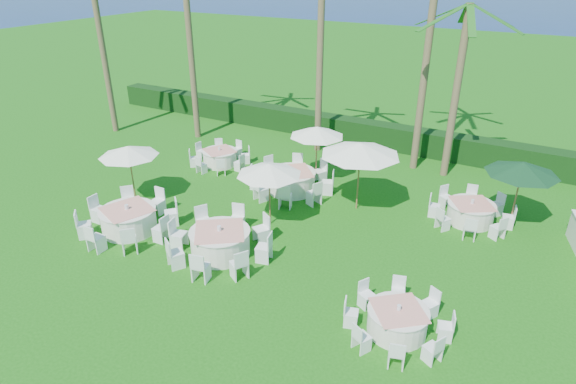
# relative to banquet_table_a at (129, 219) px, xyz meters

# --- Properties ---
(ground) EXTENTS (120.00, 120.00, 0.00)m
(ground) POSITION_rel_banquet_table_a_xyz_m (4.74, 0.49, -0.45)
(ground) COLOR #16550E
(ground) RESTS_ON ground
(hedge) EXTENTS (34.00, 1.00, 1.20)m
(hedge) POSITION_rel_banquet_table_a_xyz_m (4.74, 12.49, 0.15)
(hedge) COLOR black
(hedge) RESTS_ON ground
(ocean) EXTENTS (260.00, 260.00, 0.00)m
(ocean) POSITION_rel_banquet_table_a_xyz_m (4.74, 102.49, -0.45)
(ocean) COLOR navy
(ocean) RESTS_ON ground
(banquet_table_a) EXTENTS (3.43, 3.43, 1.03)m
(banquet_table_a) POSITION_rel_banquet_table_a_xyz_m (0.00, 0.00, 0.00)
(banquet_table_a) COLOR silver
(banquet_table_a) RESTS_ON ground
(banquet_table_b) EXTENTS (3.47, 3.47, 1.04)m
(banquet_table_b) POSITION_rel_banquet_table_a_xyz_m (3.73, 0.36, 0.00)
(banquet_table_b) COLOR silver
(banquet_table_b) RESTS_ON ground
(banquet_table_c) EXTENTS (2.75, 2.75, 0.85)m
(banquet_table_c) POSITION_rel_banquet_table_a_xyz_m (9.92, -0.41, -0.08)
(banquet_table_c) COLOR silver
(banquet_table_c) RESTS_ON ground
(banquet_table_d) EXTENTS (2.82, 2.82, 0.86)m
(banquet_table_d) POSITION_rel_banquet_table_a_xyz_m (-0.80, 6.51, -0.08)
(banquet_table_d) COLOR silver
(banquet_table_d) RESTS_ON ground
(banquet_table_e) EXTENTS (3.45, 3.45, 1.05)m
(banquet_table_e) POSITION_rel_banquet_table_a_xyz_m (3.49, 5.65, 0.01)
(banquet_table_e) COLOR silver
(banquet_table_e) RESTS_ON ground
(banquet_table_f) EXTENTS (2.99, 2.99, 0.91)m
(banquet_table_f) POSITION_rel_banquet_table_a_xyz_m (10.49, 6.55, -0.06)
(banquet_table_f) COLOR silver
(banquet_table_f) RESTS_ON ground
(umbrella_a) EXTENTS (2.28, 2.28, 2.33)m
(umbrella_a) POSITION_rel_banquet_table_a_xyz_m (-1.53, 1.82, 1.67)
(umbrella_a) COLOR brown
(umbrella_a) RESTS_ON ground
(umbrella_b) EXTENTS (2.31, 2.31, 2.38)m
(umbrella_b) POSITION_rel_banquet_table_a_xyz_m (4.14, 2.84, 1.72)
(umbrella_b) COLOR brown
(umbrella_b) RESTS_ON ground
(umbrella_c) EXTENTS (2.32, 2.32, 2.43)m
(umbrella_c) POSITION_rel_banquet_table_a_xyz_m (3.89, 7.14, 1.76)
(umbrella_c) COLOR brown
(umbrella_c) RESTS_ON ground
(umbrella_d) EXTENTS (2.99, 2.99, 2.70)m
(umbrella_d) POSITION_rel_banquet_table_a_xyz_m (6.46, 5.50, 2.01)
(umbrella_d) COLOR brown
(umbrella_d) RESTS_ON ground
(umbrella_green) EXTENTS (2.49, 2.49, 2.47)m
(umbrella_green) POSITION_rel_banquet_table_a_xyz_m (11.84, 7.01, 1.80)
(umbrella_green) COLOR brown
(umbrella_green) RESTS_ON ground
(palm_a) EXTENTS (4.33, 4.31, 11.70)m
(palm_a) POSITION_rel_banquet_table_a_xyz_m (-4.20, 9.12, 5.88)
(palm_a) COLOR brown
(palm_a) RESTS_ON ground
(palm_b) EXTENTS (4.23, 4.38, 9.39)m
(palm_b) POSITION_rel_banquet_table_a_xyz_m (2.36, 10.48, 4.70)
(palm_b) COLOR brown
(palm_b) RESTS_ON ground
(palm_c) EXTENTS (4.40, 4.12, 12.50)m
(palm_c) POSITION_rel_banquet_table_a_xyz_m (7.26, 10.57, 6.29)
(palm_c) COLOR brown
(palm_c) RESTS_ON ground
(palm_d) EXTENTS (4.34, 4.30, 7.24)m
(palm_d) POSITION_rel_banquet_table_a_xyz_m (8.69, 10.43, 3.60)
(palm_d) COLOR brown
(palm_d) RESTS_ON ground
(palm_f) EXTENTS (4.40, 3.97, 8.96)m
(palm_f) POSITION_rel_banquet_table_a_xyz_m (-8.87, 7.66, 4.49)
(palm_f) COLOR brown
(palm_f) RESTS_ON ground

